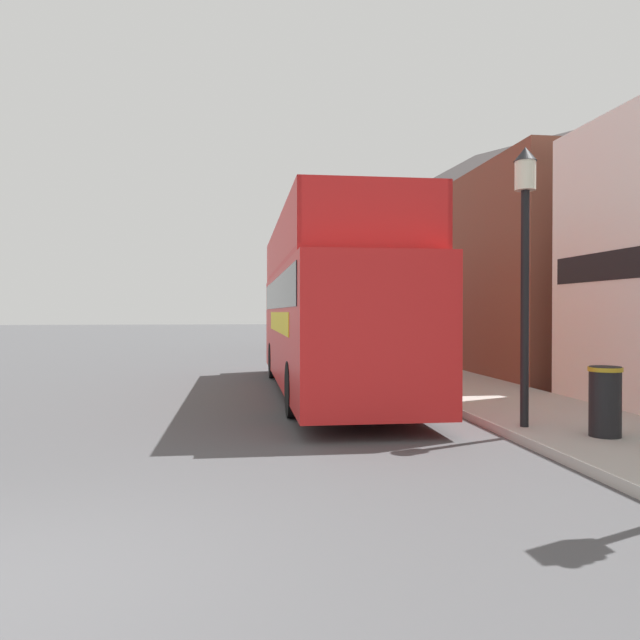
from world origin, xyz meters
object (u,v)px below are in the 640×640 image
object	(u,v)px
tour_bus	(327,316)
parked_car_ahead_of_bus	(314,345)
lamp_post_nearest	(525,233)
lamp_post_second	(408,249)
litter_bin	(605,399)

from	to	relation	value
tour_bus	parked_car_ahead_of_bus	distance (m)	8.55
tour_bus	lamp_post_nearest	distance (m)	6.17
lamp_post_nearest	lamp_post_second	size ratio (longest dim) A/B	0.85
lamp_post_second	tour_bus	bearing A→B (deg)	-148.37
tour_bus	lamp_post_second	xyz separation A→B (m)	(2.42, 1.49, 1.78)
lamp_post_second	parked_car_ahead_of_bus	bearing A→B (deg)	103.44
lamp_post_second	litter_bin	bearing A→B (deg)	-85.36
tour_bus	litter_bin	xyz separation A→B (m)	(3.07, -6.46, -1.17)
tour_bus	parked_car_ahead_of_bus	xyz separation A→B (m)	(0.76, 8.44, -1.14)
tour_bus	parked_car_ahead_of_bus	world-z (taller)	tour_bus
parked_car_ahead_of_bus	lamp_post_nearest	xyz separation A→B (m)	(1.51, -14.02, 2.46)
parked_car_ahead_of_bus	lamp_post_nearest	distance (m)	14.31
parked_car_ahead_of_bus	litter_bin	distance (m)	15.07
parked_car_ahead_of_bus	litter_bin	size ratio (longest dim) A/B	4.50
tour_bus	litter_bin	world-z (taller)	tour_bus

